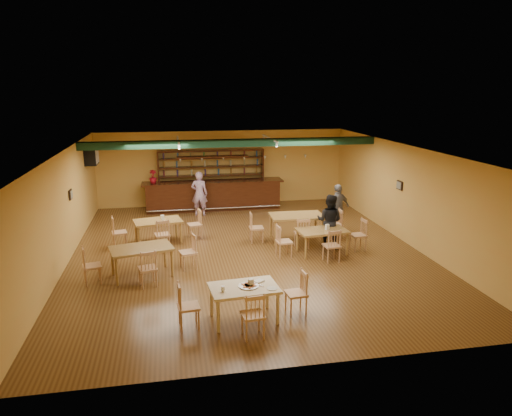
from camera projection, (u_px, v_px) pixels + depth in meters
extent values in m
plane|color=#553618|center=(247.00, 251.00, 13.91)|extent=(12.00, 12.00, 0.00)
cube|color=#10301D|center=(233.00, 143.00, 15.87)|extent=(10.00, 0.30, 0.25)
cube|color=silver|center=(178.00, 140.00, 16.10)|extent=(0.05, 2.50, 0.05)
cube|color=silver|center=(270.00, 138.00, 16.67)|extent=(0.05, 2.50, 0.05)
cube|color=silver|center=(91.00, 156.00, 16.48)|extent=(0.34, 0.70, 0.48)
cube|color=black|center=(71.00, 195.00, 13.57)|extent=(0.04, 0.34, 0.28)
cube|color=black|center=(400.00, 185.00, 14.84)|extent=(0.04, 0.34, 0.28)
cube|color=#34140A|center=(213.00, 195.00, 18.59)|extent=(5.48, 0.85, 1.13)
cube|color=#34140A|center=(212.00, 178.00, 19.05)|extent=(4.24, 0.40, 2.28)
imported|color=#A60F1D|center=(153.00, 177.00, 17.99)|extent=(0.36, 0.36, 0.51)
cube|color=olive|center=(158.00, 231.00, 14.63)|extent=(1.56, 1.11, 0.71)
cube|color=olive|center=(296.00, 227.00, 14.86)|extent=(1.67, 1.04, 0.82)
cube|color=olive|center=(142.00, 262.00, 12.04)|extent=(1.70, 1.25, 0.76)
cube|color=olive|center=(322.00, 242.00, 13.68)|extent=(1.48, 0.96, 0.71)
cube|color=beige|center=(244.00, 303.00, 9.73)|extent=(1.46, 1.01, 0.74)
cylinder|color=silver|center=(249.00, 286.00, 9.65)|extent=(0.50, 0.50, 0.01)
cylinder|color=#EAE5C6|center=(223.00, 289.00, 9.40)|extent=(0.08, 0.08, 0.11)
cube|color=white|center=(259.00, 281.00, 9.88)|extent=(0.25, 0.23, 0.03)
cube|color=silver|center=(255.00, 284.00, 9.72)|extent=(0.30, 0.27, 0.00)
cylinder|color=white|center=(272.00, 288.00, 9.54)|extent=(0.24, 0.24, 0.01)
imported|color=#8F52B2|center=(199.00, 194.00, 17.63)|extent=(0.69, 0.54, 1.67)
imported|color=black|center=(329.00, 221.00, 14.14)|extent=(1.00, 0.96, 1.62)
imported|color=slate|center=(338.00, 208.00, 15.68)|extent=(1.02, 0.72, 1.60)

